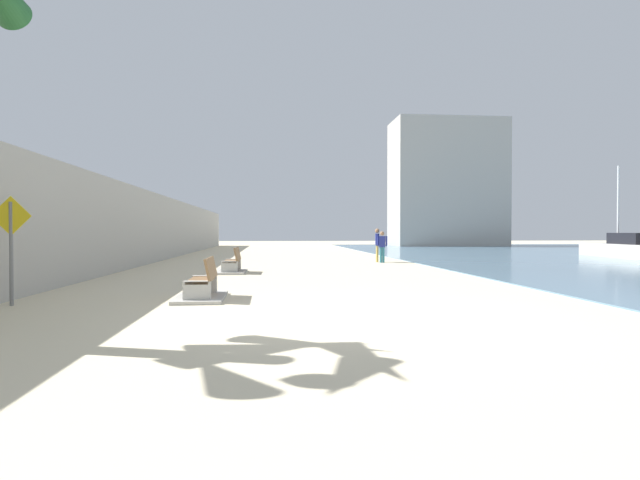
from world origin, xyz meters
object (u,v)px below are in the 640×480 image
at_px(boat_mid_bay, 623,248).
at_px(pedestrian_sign, 11,237).
at_px(bench_near, 202,289).
at_px(bench_far, 232,267).
at_px(person_walking, 382,245).
at_px(person_standing, 377,242).

bearing_deg(boat_mid_bay, pedestrian_sign, -146.33).
relative_size(boat_mid_bay, pedestrian_sign, 3.20).
distance_m(bench_near, pedestrian_sign, 4.17).
bearing_deg(bench_near, bench_far, 89.15).
xyz_separation_m(bench_far, boat_mid_bay, (22.70, 9.31, 0.37)).
bearing_deg(pedestrian_sign, person_walking, 52.08).
relative_size(bench_near, boat_mid_bay, 0.28).
bearing_deg(pedestrian_sign, bench_far, 64.61).
bearing_deg(pedestrian_sign, person_standing, 53.41).
distance_m(person_walking, boat_mid_bay, 15.95).
bearing_deg(person_walking, person_standing, 106.83).
distance_m(person_standing, boat_mid_bay, 16.00).
relative_size(bench_far, person_standing, 1.21).
xyz_separation_m(person_walking, person_standing, (-0.15, 0.50, 0.10)).
xyz_separation_m(bench_near, person_standing, (7.10, 14.12, 0.79)).
relative_size(bench_near, bench_far, 0.99).
bearing_deg(boat_mid_bay, bench_far, -157.70).
distance_m(person_walking, person_standing, 0.53).
relative_size(bench_far, person_walking, 1.33).
bearing_deg(person_standing, bench_far, -137.75).
relative_size(person_walking, pedestrian_sign, 0.68).
bearing_deg(bench_far, bench_near, -90.85).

